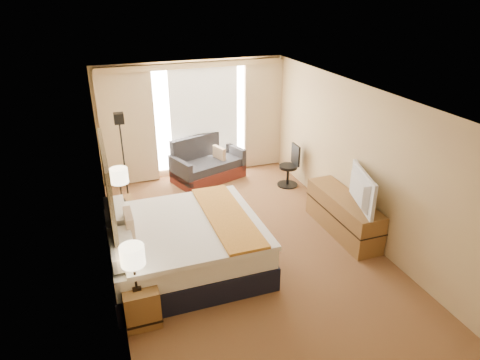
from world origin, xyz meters
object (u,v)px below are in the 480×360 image
object	(u,v)px
floor_lamp	(122,142)
lamp_left	(133,256)
nightstand_right	(122,215)
television	(356,189)
bed	(185,245)
media_dresser	(343,214)
lamp_right	(119,176)
desk_chair	(290,168)
nightstand_left	(141,303)
loveseat	(207,166)

from	to	relation	value
floor_lamp	lamp_left	world-z (taller)	floor_lamp
nightstand_right	television	size ratio (longest dim) A/B	0.50
bed	lamp_left	size ratio (longest dim) A/B	3.57
media_dresser	television	size ratio (longest dim) A/B	1.65
lamp_right	desk_chair	bearing A→B (deg)	11.05
nightstand_left	nightstand_right	distance (m)	2.50
nightstand_right	floor_lamp	size ratio (longest dim) A/B	0.29
nightstand_left	lamp_right	bearing A→B (deg)	89.30
floor_lamp	nightstand_right	bearing A→B (deg)	-102.86
media_dresser	lamp_left	xyz separation A→B (m)	(-3.74, -1.10, 0.70)
media_dresser	television	bearing A→B (deg)	-98.11
media_dresser	desk_chair	distance (m)	2.10
loveseat	floor_lamp	world-z (taller)	floor_lamp
nightstand_left	media_dresser	size ratio (longest dim) A/B	0.31
floor_lamp	lamp_left	bearing A→B (deg)	-93.87
media_dresser	lamp_left	world-z (taller)	lamp_left
nightstand_left	television	xyz separation A→B (m)	(3.65, 0.70, 0.74)
floor_lamp	television	distance (m)	4.37
loveseat	floor_lamp	distance (m)	2.25
nightstand_left	bed	bearing A→B (deg)	49.68
nightstand_right	loveseat	world-z (taller)	loveseat
loveseat	lamp_right	size ratio (longest dim) A/B	2.67
nightstand_left	desk_chair	size ratio (longest dim) A/B	0.59
bed	lamp_left	xyz separation A→B (m)	(-0.84, -1.00, 0.64)
nightstand_left	nightstand_right	xyz separation A→B (m)	(0.00, 2.50, 0.00)
nightstand_left	floor_lamp	xyz separation A→B (m)	(0.19, 3.35, 1.08)
media_dresser	lamp_left	distance (m)	3.96
loveseat	lamp_right	world-z (taller)	lamp_right
nightstand_left	lamp_left	xyz separation A→B (m)	(-0.04, -0.05, 0.77)
loveseat	desk_chair	distance (m)	1.88
floor_lamp	desk_chair	world-z (taller)	floor_lamp
loveseat	television	bearing A→B (deg)	-83.97
bed	loveseat	bearing A→B (deg)	68.55
nightstand_right	floor_lamp	world-z (taller)	floor_lamp
nightstand_right	lamp_left	distance (m)	2.67
media_dresser	lamp_right	world-z (taller)	lamp_right
media_dresser	bed	size ratio (longest dim) A/B	0.78
desk_chair	lamp_left	xyz separation A→B (m)	(-3.71, -3.20, 0.63)
nightstand_left	desk_chair	distance (m)	4.84
nightstand_left	floor_lamp	size ratio (longest dim) A/B	0.29
nightstand_left	television	world-z (taller)	television
nightstand_right	lamp_left	bearing A→B (deg)	-90.82
bed	lamp_right	bearing A→B (deg)	117.63
desk_chair	lamp_right	size ratio (longest dim) A/B	1.43
bed	floor_lamp	distance (m)	2.65
nightstand_right	lamp_right	xyz separation A→B (m)	(0.03, -0.06, 0.78)
lamp_right	television	distance (m)	4.02
bed	nightstand_right	bearing A→B (deg)	117.56
nightstand_right	lamp_right	world-z (taller)	lamp_right
media_dresser	desk_chair	size ratio (longest dim) A/B	1.93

